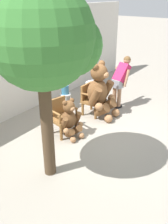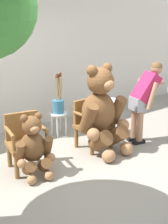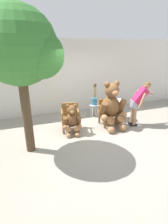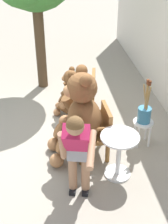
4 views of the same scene
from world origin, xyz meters
name	(u,v)px [view 4 (image 4 of 4)]	position (x,y,z in m)	size (l,w,h in m)	color
ground_plane	(52,133)	(0.00, 0.00, 0.00)	(60.00, 60.00, 0.00)	gray
wooden_chair_left	(85,92)	(-0.65, 0.68, 0.46)	(0.65, 0.62, 0.86)	brown
wooden_chair_right	(96,130)	(0.66, 0.68, 0.46)	(0.58, 0.54, 0.86)	brown
teddy_bear_large	(79,117)	(0.67, 0.42, 0.75)	(0.92, 0.88, 1.53)	brown
teddy_bear_small	(70,92)	(-0.67, 0.39, 0.47)	(0.59, 0.59, 0.95)	brown
person_visitor	(78,147)	(1.59, 0.29, 0.89)	(0.87, 0.49, 1.49)	black
white_stool	(143,127)	(0.51, 1.51, 0.36)	(0.34, 0.34, 0.46)	silver
brush_bucket	(145,112)	(0.51, 1.51, 0.64)	(0.22, 0.22, 0.80)	teal
round_side_table	(119,151)	(1.20, 0.94, 0.45)	(0.56, 0.56, 0.72)	silver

